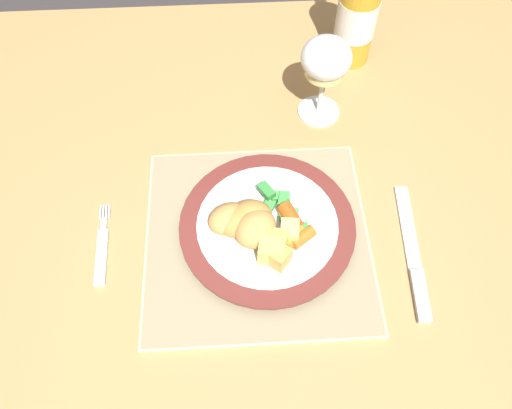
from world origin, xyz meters
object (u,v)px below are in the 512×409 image
(dinner_plate, at_px, (267,227))
(table_knife, at_px, (414,262))
(wine_glass, at_px, (326,62))
(fork, at_px, (102,250))
(dining_table, at_px, (268,223))
(bottle, at_px, (359,5))

(dinner_plate, xyz_separation_m, table_knife, (0.19, -0.06, -0.01))
(dinner_plate, relative_size, wine_glass, 1.67)
(table_knife, xyz_separation_m, wine_glass, (-0.09, 0.27, 0.10))
(fork, relative_size, table_knife, 0.61)
(dining_table, relative_size, bottle, 5.50)
(dining_table, height_order, fork, fork)
(table_knife, bearing_deg, wine_glass, 108.67)
(dining_table, distance_m, wine_glass, 0.26)
(fork, relative_size, wine_glass, 0.87)
(dining_table, distance_m, bottle, 0.37)
(table_knife, bearing_deg, dining_table, 146.74)
(dining_table, relative_size, dinner_plate, 6.54)
(wine_glass, bearing_deg, dining_table, -120.10)
(dining_table, xyz_separation_m, fork, (-0.23, -0.08, 0.08))
(dining_table, relative_size, wine_glass, 10.92)
(bottle, bearing_deg, dinner_plate, -115.92)
(dinner_plate, distance_m, wine_glass, 0.25)
(dining_table, xyz_separation_m, bottle, (0.16, 0.28, 0.19))
(fork, bearing_deg, dinner_plate, 3.78)
(fork, xyz_separation_m, wine_glass, (0.32, 0.23, 0.10))
(dinner_plate, relative_size, bottle, 0.84)
(fork, distance_m, table_knife, 0.41)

